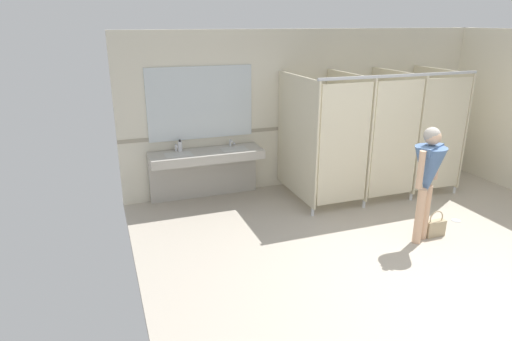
# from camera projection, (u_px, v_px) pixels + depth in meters

# --- Properties ---
(ground_plane) EXTENTS (6.76, 6.93, 0.10)m
(ground_plane) POSITION_uv_depth(u_px,v_px,m) (429.00, 268.00, 5.36)
(ground_plane) COLOR #B2A899
(wall_back) EXTENTS (6.76, 0.12, 2.70)m
(wall_back) POSITION_uv_depth(u_px,v_px,m) (314.00, 108.00, 7.78)
(wall_back) COLOR beige
(wall_back) RESTS_ON ground_plane
(wall_back_tile_band) EXTENTS (6.76, 0.01, 0.06)m
(wall_back_tile_band) POSITION_uv_depth(u_px,v_px,m) (315.00, 125.00, 7.82)
(wall_back_tile_band) COLOR #9E937F
(wall_back_tile_band) RESTS_ON wall_back
(vanity_counter) EXTENTS (1.80, 0.54, 0.96)m
(vanity_counter) POSITION_uv_depth(u_px,v_px,m) (206.00, 164.00, 7.12)
(vanity_counter) COLOR #B2ADA3
(vanity_counter) RESTS_ON ground_plane
(mirror_panel) EXTENTS (1.70, 0.02, 1.15)m
(mirror_panel) POSITION_uv_depth(u_px,v_px,m) (201.00, 103.00, 6.98)
(mirror_panel) COLOR silver
(mirror_panel) RESTS_ON wall_back
(bathroom_stalls) EXTENTS (2.78, 1.44, 2.08)m
(bathroom_stalls) POSITION_uv_depth(u_px,v_px,m) (377.00, 132.00, 7.18)
(bathroom_stalls) COLOR beige
(bathroom_stalls) RESTS_ON ground_plane
(person_standing) EXTENTS (0.54, 0.54, 1.56)m
(person_standing) POSITION_uv_depth(u_px,v_px,m) (428.00, 172.00, 5.63)
(person_standing) COLOR #DBAD89
(person_standing) RESTS_ON ground_plane
(handbag) EXTENTS (0.29, 0.10, 0.38)m
(handbag) POSITION_uv_depth(u_px,v_px,m) (435.00, 227.00, 6.02)
(handbag) COLOR tan
(handbag) RESTS_ON ground_plane
(soap_dispenser) EXTENTS (0.07, 0.07, 0.19)m
(soap_dispenser) POSITION_uv_depth(u_px,v_px,m) (180.00, 146.00, 6.96)
(soap_dispenser) COLOR white
(soap_dispenser) RESTS_ON vanity_counter
(floor_drain_cover) EXTENTS (0.14, 0.14, 0.01)m
(floor_drain_cover) POSITION_uv_depth(u_px,v_px,m) (456.00, 220.00, 6.53)
(floor_drain_cover) COLOR #B7BABF
(floor_drain_cover) RESTS_ON ground_plane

